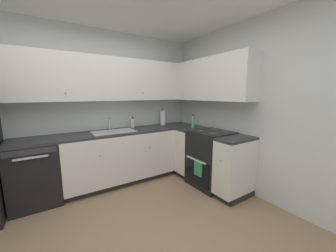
# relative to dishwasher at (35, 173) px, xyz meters

# --- Properties ---
(ground_plane) EXTENTS (3.87, 3.54, 0.02)m
(ground_plane) POSITION_rel_dishwasher_xyz_m (0.80, -1.47, -0.44)
(ground_plane) COLOR #937556
(wall_back) EXTENTS (3.97, 0.05, 2.57)m
(wall_back) POSITION_rel_dishwasher_xyz_m (0.80, 0.33, 0.85)
(wall_back) COLOR silver
(wall_back) RESTS_ON ground_plane
(wall_right) EXTENTS (0.05, 3.64, 2.57)m
(wall_right) POSITION_rel_dishwasher_xyz_m (2.76, -1.47, 0.85)
(wall_right) COLOR silver
(wall_right) RESTS_ON ground_plane
(dishwasher) EXTENTS (0.60, 0.63, 0.87)m
(dishwasher) POSITION_rel_dishwasher_xyz_m (0.00, 0.00, 0.00)
(dishwasher) COLOR black
(dishwasher) RESTS_ON ground_plane
(lower_cabinets_back) EXTENTS (1.83, 0.62, 0.87)m
(lower_cabinets_back) POSITION_rel_dishwasher_xyz_m (1.22, 0.00, 0.00)
(lower_cabinets_back) COLOR silver
(lower_cabinets_back) RESTS_ON ground_plane
(countertop_back) EXTENTS (3.04, 0.60, 0.03)m
(countertop_back) POSITION_rel_dishwasher_xyz_m (1.22, 0.00, 0.45)
(countertop_back) COLOR #2D2D33
(countertop_back) RESTS_ON lower_cabinets_back
(lower_cabinets_right) EXTENTS (0.62, 1.27, 0.87)m
(lower_cabinets_right) POSITION_rel_dishwasher_xyz_m (2.44, -0.94, 0.00)
(lower_cabinets_right) COLOR silver
(lower_cabinets_right) RESTS_ON ground_plane
(countertop_right) EXTENTS (0.60, 1.27, 0.03)m
(countertop_right) POSITION_rel_dishwasher_xyz_m (2.44, -0.94, 0.45)
(countertop_right) COLOR #2D2D33
(countertop_right) RESTS_ON lower_cabinets_right
(oven_range) EXTENTS (0.68, 0.62, 1.05)m
(oven_range) POSITION_rel_dishwasher_xyz_m (2.46, -0.93, 0.02)
(oven_range) COLOR black
(oven_range) RESTS_ON ground_plane
(upper_cabinets_back) EXTENTS (2.72, 0.34, 0.69)m
(upper_cabinets_back) POSITION_rel_dishwasher_xyz_m (1.06, 0.14, 1.32)
(upper_cabinets_back) COLOR silver
(upper_cabinets_right) EXTENTS (0.32, 1.82, 0.69)m
(upper_cabinets_right) POSITION_rel_dishwasher_xyz_m (2.58, -0.61, 1.32)
(upper_cabinets_right) COLOR silver
(sink) EXTENTS (0.68, 0.40, 0.10)m
(sink) POSITION_rel_dishwasher_xyz_m (1.12, -0.03, 0.43)
(sink) COLOR #B7B7BC
(sink) RESTS_ON countertop_back
(faucet) EXTENTS (0.07, 0.16, 0.21)m
(faucet) POSITION_rel_dishwasher_xyz_m (1.12, 0.18, 0.59)
(faucet) COLOR silver
(faucet) RESTS_ON countertop_back
(soap_bottle) EXTENTS (0.06, 0.06, 0.20)m
(soap_bottle) POSITION_rel_dishwasher_xyz_m (1.54, 0.18, 0.55)
(soap_bottle) COLOR silver
(soap_bottle) RESTS_ON countertop_back
(paper_towel_roll) EXTENTS (0.11, 0.11, 0.34)m
(paper_towel_roll) POSITION_rel_dishwasher_xyz_m (2.17, 0.16, 0.61)
(paper_towel_roll) COLOR white
(paper_towel_roll) RESTS_ON countertop_back
(oil_bottle) EXTENTS (0.06, 0.06, 0.25)m
(oil_bottle) POSITION_rel_dishwasher_xyz_m (2.44, -0.45, 0.59)
(oil_bottle) COLOR #729E66
(oil_bottle) RESTS_ON countertop_right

